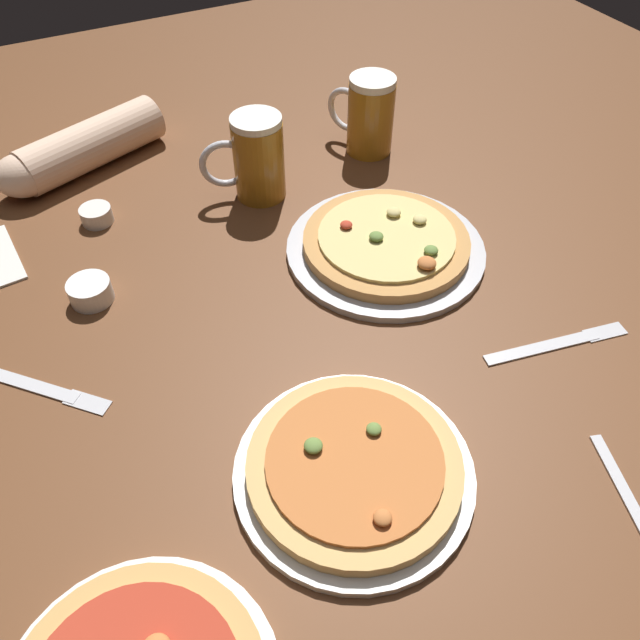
% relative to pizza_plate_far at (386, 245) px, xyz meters
% --- Properties ---
extents(ground_plane, '(2.40, 2.40, 0.03)m').
position_rel_pizza_plate_far_xyz_m(ground_plane, '(-0.17, -0.10, -0.03)').
color(ground_plane, brown).
extents(pizza_plate_far, '(0.32, 0.32, 0.05)m').
position_rel_pizza_plate_far_xyz_m(pizza_plate_far, '(0.00, 0.00, 0.00)').
color(pizza_plate_far, '#B2B2B7').
rests_on(pizza_plate_far, ground_plane).
extents(pizza_plate_side, '(0.28, 0.28, 0.05)m').
position_rel_pizza_plate_far_xyz_m(pizza_plate_side, '(-0.24, -0.33, 0.00)').
color(pizza_plate_side, silver).
rests_on(pizza_plate_side, ground_plane).
extents(beer_mug_dark, '(0.09, 0.13, 0.14)m').
position_rel_pizza_plate_far_xyz_m(beer_mug_dark, '(0.13, 0.28, 0.06)').
color(beer_mug_dark, '#9E6619').
rests_on(beer_mug_dark, ground_plane).
extents(beer_mug_amber, '(0.14, 0.09, 0.15)m').
position_rel_pizza_plate_far_xyz_m(beer_mug_amber, '(-0.12, 0.24, 0.06)').
color(beer_mug_amber, '#9E6619').
rests_on(beer_mug_amber, ground_plane).
extents(ramekin_sauce, '(0.05, 0.05, 0.03)m').
position_rel_pizza_plate_far_xyz_m(ramekin_sauce, '(-0.39, 0.29, -0.00)').
color(ramekin_sauce, silver).
rests_on(ramekin_sauce, ground_plane).
extents(ramekin_butter, '(0.06, 0.06, 0.03)m').
position_rel_pizza_plate_far_xyz_m(ramekin_butter, '(-0.44, 0.10, 0.00)').
color(ramekin_butter, white).
rests_on(ramekin_butter, ground_plane).
extents(knife_right, '(0.22, 0.06, 0.01)m').
position_rel_pizza_plate_far_xyz_m(knife_right, '(0.11, -0.28, -0.01)').
color(knife_right, silver).
rests_on(knife_right, ground_plane).
extents(knife_spare, '(0.17, 0.18, 0.01)m').
position_rel_pizza_plate_far_xyz_m(knife_spare, '(-0.55, -0.02, -0.01)').
color(knife_spare, silver).
rests_on(knife_spare, ground_plane).
extents(diner_arm, '(0.32, 0.18, 0.08)m').
position_rel_pizza_plate_far_xyz_m(diner_arm, '(-0.38, 0.45, 0.03)').
color(diner_arm, beige).
rests_on(diner_arm, ground_plane).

